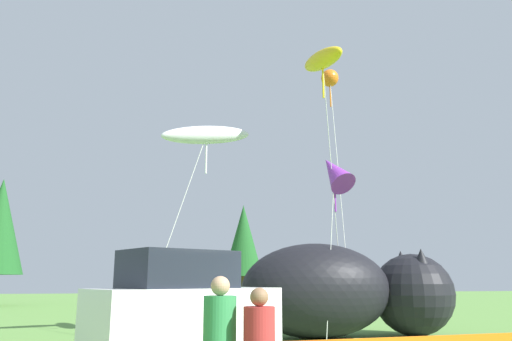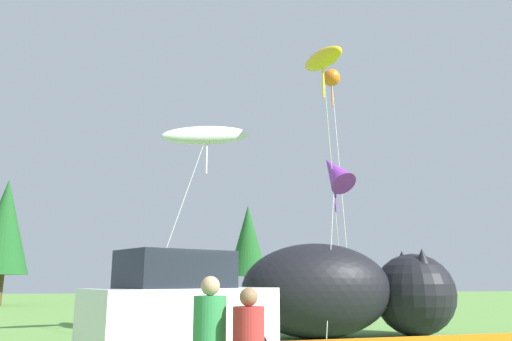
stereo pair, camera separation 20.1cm
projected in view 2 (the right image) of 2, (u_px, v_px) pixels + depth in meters
The scene contains 8 objects.
parked_car at pixel (181, 310), 10.34m from camera, with size 4.25×3.23×2.34m.
inflatable_cat at pixel (345, 294), 15.44m from camera, with size 6.88×3.00×2.85m.
kite_white_ghost at pixel (207, 135), 16.44m from camera, with size 3.65×1.69×6.97m.
kite_orange_flower at pixel (332, 79), 21.40m from camera, with size 0.97×3.18×10.61m.
kite_yellow_hero at pixel (322, 60), 15.96m from camera, with size 1.46×2.61×9.24m.
kite_purple_delta at pixel (335, 172), 15.97m from camera, with size 1.44×1.86×5.91m.
horizon_tree_east at pixel (4, 227), 34.81m from camera, with size 3.66×3.66×8.73m.
horizon_tree_northeast at pixel (248, 241), 46.72m from camera, with size 3.63×3.63×8.67m.
Camera 2 is at (-3.25, -9.26, 1.75)m, focal length 35.00 mm.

